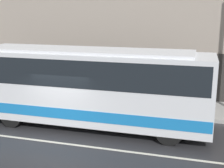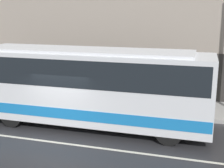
# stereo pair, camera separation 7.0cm
# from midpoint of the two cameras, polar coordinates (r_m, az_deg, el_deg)

# --- Properties ---
(ground_plane) EXTENTS (60.00, 60.00, 0.00)m
(ground_plane) POSITION_cam_midpoint_polar(r_m,az_deg,el_deg) (12.70, -10.71, -10.38)
(ground_plane) COLOR #262628
(sidewalk) EXTENTS (60.00, 3.15, 0.17)m
(sidewalk) POSITION_cam_midpoint_polar(r_m,az_deg,el_deg) (17.50, -2.44, -3.19)
(sidewalk) COLOR #A09E99
(sidewalk) RESTS_ON ground_plane
(lane_stripe) EXTENTS (54.00, 0.14, 0.01)m
(lane_stripe) POSITION_cam_midpoint_polar(r_m,az_deg,el_deg) (12.70, -10.72, -10.37)
(lane_stripe) COLOR beige
(lane_stripe) RESTS_ON ground_plane
(transit_bus) EXTENTS (10.92, 2.56, 3.45)m
(transit_bus) POSITION_cam_midpoint_polar(r_m,az_deg,el_deg) (13.72, -4.88, 0.15)
(transit_bus) COLOR silver
(transit_bus) RESTS_ON ground_plane
(pedestrian_waiting) EXTENTS (0.36, 0.36, 1.60)m
(pedestrian_waiting) POSITION_cam_midpoint_polar(r_m,az_deg,el_deg) (19.36, -11.91, 0.66)
(pedestrian_waiting) COLOR maroon
(pedestrian_waiting) RESTS_ON sidewalk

